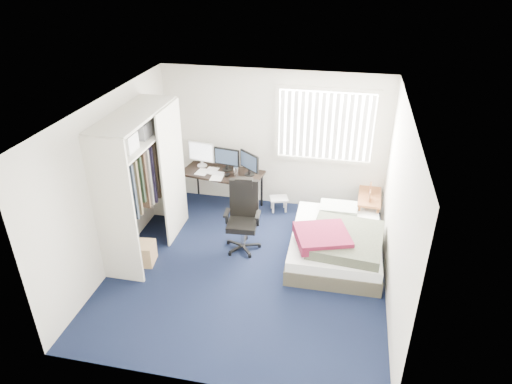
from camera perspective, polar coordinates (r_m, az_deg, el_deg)
The scene contains 10 objects.
ground at distance 6.95m, azimuth -1.00°, elevation -9.52°, with size 4.20×4.20×0.00m, color black.
room_shell at distance 6.15m, azimuth -1.11°, elevation 1.67°, with size 4.20×4.20×4.20m.
window_assembly at distance 7.87m, azimuth 8.70°, elevation 8.17°, with size 1.72×0.09×1.32m.
closet at distance 6.97m, azimuth -14.15°, elevation 2.68°, with size 0.64×1.84×2.22m.
desk at distance 8.20m, azimuth -4.16°, elevation 2.79°, with size 1.52×0.89×1.17m.
office_chair at distance 7.19m, azimuth -1.62°, elevation -3.80°, with size 0.58×0.58×1.15m.
footstool at distance 8.30m, azimuth 2.88°, elevation -1.09°, with size 0.38×0.33×0.26m.
nightstand at distance 8.06m, azimuth 13.98°, elevation -0.86°, with size 0.41×0.77×0.70m.
bed at distance 7.15m, azimuth 9.99°, elevation -6.18°, with size 1.41×1.83×0.61m.
pine_box at distance 7.21m, azimuth -14.35°, elevation -7.38°, with size 0.44×0.33×0.33m, color tan.
Camera 1 is at (1.24, -5.36, 4.26)m, focal length 32.00 mm.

